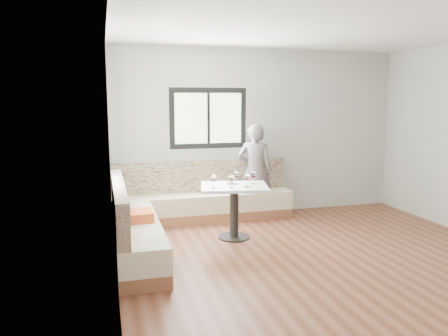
{
  "coord_description": "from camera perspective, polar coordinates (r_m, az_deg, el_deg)",
  "views": [
    {
      "loc": [
        -2.58,
        -4.54,
        1.95
      ],
      "look_at": [
        -0.96,
        1.31,
        1.0
      ],
      "focal_mm": 35.0,
      "sensor_mm": 36.0,
      "label": 1
    }
  ],
  "objects": [
    {
      "name": "room",
      "position": [
        5.29,
        12.89,
        2.81
      ],
      "size": [
        5.01,
        5.01,
        2.81
      ],
      "color": "brown",
      "rests_on": "ground"
    },
    {
      "name": "banquette",
      "position": [
        6.46,
        -6.18,
        -5.67
      ],
      "size": [
        2.9,
        2.8,
        0.95
      ],
      "color": "brown",
      "rests_on": "ground"
    },
    {
      "name": "table",
      "position": [
        6.17,
        1.34,
        -4.04
      ],
      "size": [
        1.06,
        0.91,
        0.76
      ],
      "rotation": [
        0.0,
        0.0,
        -0.23
      ],
      "color": "black",
      "rests_on": "ground"
    },
    {
      "name": "person",
      "position": [
        7.24,
        4.07,
        -0.4
      ],
      "size": [
        0.68,
        0.58,
        1.57
      ],
      "primitive_type": "imported",
      "rotation": [
        0.0,
        0.0,
        2.71
      ],
      "color": "#62595F",
      "rests_on": "ground"
    },
    {
      "name": "olive_ramekin",
      "position": [
        6.25,
        0.86,
        -1.9
      ],
      "size": [
        0.1,
        0.1,
        0.04
      ],
      "color": "white",
      "rests_on": "table"
    },
    {
      "name": "wine_glass_a",
      "position": [
        5.92,
        -1.35,
        -1.38
      ],
      "size": [
        0.09,
        0.09,
        0.19
      ],
      "color": "white",
      "rests_on": "table"
    },
    {
      "name": "wine_glass_b",
      "position": [
        5.94,
        1.0,
        -1.35
      ],
      "size": [
        0.09,
        0.09,
        0.19
      ],
      "color": "white",
      "rests_on": "table"
    },
    {
      "name": "wine_glass_c",
      "position": [
        6.01,
        3.07,
        -1.23
      ],
      "size": [
        0.09,
        0.09,
        0.19
      ],
      "color": "white",
      "rests_on": "table"
    },
    {
      "name": "wine_glass_d",
      "position": [
        6.21,
        1.6,
        -0.9
      ],
      "size": [
        0.09,
        0.09,
        0.19
      ],
      "color": "white",
      "rests_on": "table"
    },
    {
      "name": "wine_glass_e",
      "position": [
        6.23,
        3.87,
        -0.88
      ],
      "size": [
        0.09,
        0.09,
        0.19
      ],
      "color": "white",
      "rests_on": "table"
    }
  ]
}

